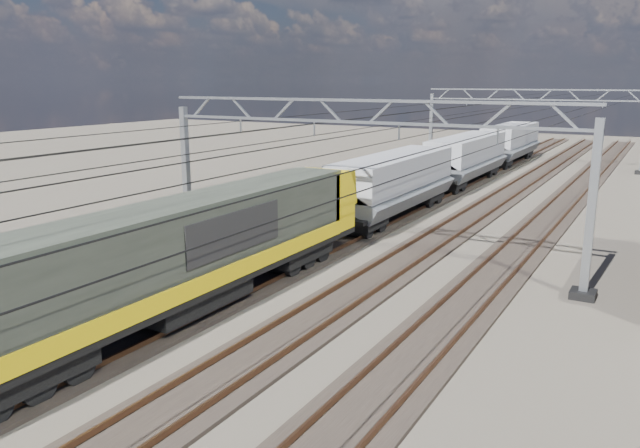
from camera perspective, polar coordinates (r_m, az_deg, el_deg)
The scene contains 12 objects.
ground at distance 24.39m, azimuth -1.18°, elevation -5.81°, with size 160.00×160.00×0.00m, color #29241E.
track_outer_west at distance 27.79m, azimuth -11.89°, elevation -3.57°, with size 2.60×140.00×0.30m.
track_loco at distance 25.40m, azimuth -5.07°, elevation -4.91°, with size 2.60×140.00×0.30m.
track_inner_east at distance 23.46m, azimuth 3.04°, elevation -6.41°, with size 2.60×140.00×0.30m.
track_outer_east at distance 22.08m, azimuth 12.45°, elevation -7.98°, with size 2.60×140.00×0.30m.
catenary_gantry_mid at distance 26.89m, azimuth 3.17°, elevation 4.52°, with size 19.90×0.90×7.11m.
catenary_gantry_far at distance 61.10m, azimuth 18.64°, elevation 8.61°, with size 19.90×0.90×7.11m.
overhead_wires at distance 30.31m, azimuth 6.64°, elevation 8.91°, with size 12.03×140.00×0.53m.
locomotive at distance 21.35m, azimuth -12.16°, elevation -2.33°, with size 2.76×21.10×3.62m.
hopper_wagon_lead at distance 36.19m, azimuth 6.79°, elevation 3.95°, with size 3.38×13.00×3.25m.
hopper_wagon_mid at distance 49.47m, azimuth 13.29°, elevation 6.11°, with size 3.38×13.00×3.25m.
hopper_wagon_third at distance 63.15m, azimuth 17.02°, elevation 7.31°, with size 3.38×13.00×3.25m.
Camera 1 is at (11.87, -19.81, 7.86)m, focal length 35.00 mm.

